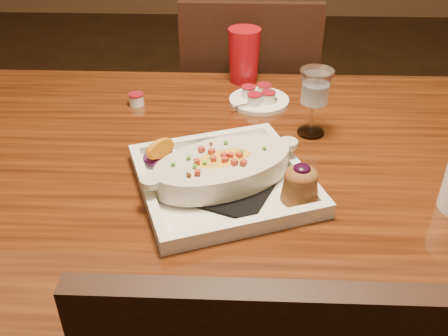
{
  "coord_description": "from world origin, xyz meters",
  "views": [
    {
      "loc": [
        -0.02,
        -0.85,
        1.3
      ],
      "look_at": [
        -0.05,
        -0.06,
        0.77
      ],
      "focal_mm": 40.0,
      "sensor_mm": 36.0,
      "label": 1
    }
  ],
  "objects_px": {
    "chair_far": "(248,120)",
    "plate": "(227,173)",
    "red_tumbler": "(244,56)",
    "table": "(249,199)",
    "saucer": "(259,99)",
    "goblet": "(315,91)"
  },
  "relations": [
    {
      "from": "table",
      "to": "plate",
      "type": "bearing_deg",
      "value": -116.3
    },
    {
      "from": "table",
      "to": "chair_far",
      "type": "bearing_deg",
      "value": 90.0
    },
    {
      "from": "chair_far",
      "to": "table",
      "type": "bearing_deg",
      "value": 90.0
    },
    {
      "from": "goblet",
      "to": "saucer",
      "type": "bearing_deg",
      "value": 127.82
    },
    {
      "from": "chair_far",
      "to": "plate",
      "type": "bearing_deg",
      "value": 86.49
    },
    {
      "from": "plate",
      "to": "chair_far",
      "type": "bearing_deg",
      "value": 66.12
    },
    {
      "from": "plate",
      "to": "red_tumbler",
      "type": "distance_m",
      "value": 0.49
    },
    {
      "from": "chair_far",
      "to": "saucer",
      "type": "bearing_deg",
      "value": 93.27
    },
    {
      "from": "saucer",
      "to": "red_tumbler",
      "type": "distance_m",
      "value": 0.15
    },
    {
      "from": "red_tumbler",
      "to": "chair_far",
      "type": "bearing_deg",
      "value": 85.63
    },
    {
      "from": "table",
      "to": "plate",
      "type": "distance_m",
      "value": 0.16
    },
    {
      "from": "table",
      "to": "saucer",
      "type": "distance_m",
      "value": 0.29
    },
    {
      "from": "red_tumbler",
      "to": "table",
      "type": "bearing_deg",
      "value": -87.49
    },
    {
      "from": "goblet",
      "to": "red_tumbler",
      "type": "height_order",
      "value": "goblet"
    },
    {
      "from": "table",
      "to": "red_tumbler",
      "type": "height_order",
      "value": "red_tumbler"
    },
    {
      "from": "saucer",
      "to": "plate",
      "type": "bearing_deg",
      "value": -100.36
    },
    {
      "from": "chair_far",
      "to": "plate",
      "type": "relative_size",
      "value": 2.37
    },
    {
      "from": "table",
      "to": "red_tumbler",
      "type": "distance_m",
      "value": 0.43
    },
    {
      "from": "table",
      "to": "chair_far",
      "type": "relative_size",
      "value": 1.61
    },
    {
      "from": "saucer",
      "to": "red_tumbler",
      "type": "xyz_separation_m",
      "value": [
        -0.04,
        0.13,
        0.06
      ]
    },
    {
      "from": "table",
      "to": "plate",
      "type": "height_order",
      "value": "plate"
    },
    {
      "from": "chair_far",
      "to": "goblet",
      "type": "bearing_deg",
      "value": 104.73
    }
  ]
}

